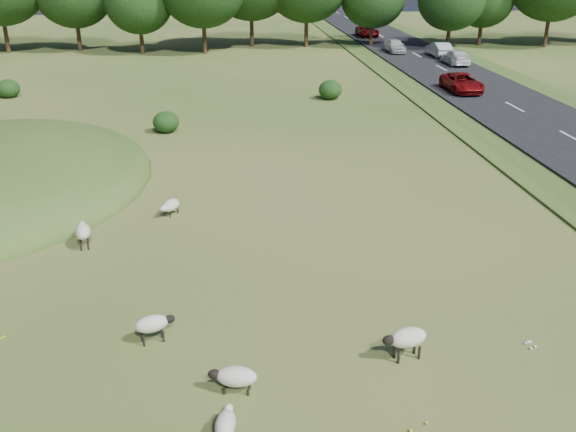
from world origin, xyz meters
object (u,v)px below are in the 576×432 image
object	(u,v)px
sheep_4	(407,338)
car_1	(367,31)
sheep_0	(171,206)
car_0	(455,57)
car_5	(462,83)
sheep_5	(83,231)
sheep_3	(153,324)
car_2	(439,49)
sheep_2	(235,377)
sheep_1	(226,423)
car_4	(395,46)
car_6	(369,17)

from	to	relation	value
sheep_4	car_1	distance (m)	69.17
sheep_0	car_0	bearing A→B (deg)	176.20
sheep_0	car_1	xyz separation A→B (m)	(20.80, 56.67, 0.50)
sheep_0	car_5	world-z (taller)	car_5
sheep_4	car_5	bearing A→B (deg)	-125.00
sheep_5	car_5	distance (m)	34.80
car_1	car_0	bearing A→B (deg)	-80.15
sheep_3	sheep_4	bearing A→B (deg)	-30.38
car_2	sheep_5	bearing A→B (deg)	56.95
sheep_2	car_2	size ratio (longest dim) A/B	0.29
car_2	car_5	world-z (taller)	car_2
sheep_0	car_0	distance (m)	42.60
sheep_1	sheep_4	distance (m)	5.60
sheep_4	car_0	size ratio (longest dim) A/B	0.30
car_2	car_5	xyz separation A→B (m)	(-3.80, -17.20, -0.05)
car_1	car_4	size ratio (longest dim) A/B	1.18
sheep_2	sheep_3	world-z (taller)	sheep_3
sheep_5	car_0	size ratio (longest dim) A/B	0.28
sheep_1	car_0	world-z (taller)	car_0
car_2	car_5	size ratio (longest dim) A/B	0.90
sheep_5	car_1	bearing A→B (deg)	-33.87
sheep_3	car_2	xyz separation A→B (m)	(24.44, 49.26, 0.39)
car_1	car_5	world-z (taller)	car_1
sheep_4	car_5	xyz separation A→B (m)	(13.67, 33.61, 0.27)
sheep_0	sheep_5	xyz separation A→B (m)	(-3.06, -2.85, 0.20)
sheep_3	car_0	bearing A→B (deg)	43.24
car_5	sheep_0	bearing A→B (deg)	-132.79
sheep_5	sheep_2	bearing A→B (deg)	-161.31
sheep_5	car_1	world-z (taller)	car_1
car_1	car_4	bearing A→B (deg)	-90.00
car_1	car_2	xyz separation A→B (m)	(3.80, -17.00, 0.05)
sheep_0	sheep_4	size ratio (longest dim) A/B	0.88
sheep_1	car_4	world-z (taller)	car_4
sheep_3	sheep_0	bearing A→B (deg)	73.04
sheep_3	sheep_4	distance (m)	7.14
car_5	car_6	xyz separation A→B (m)	(3.80, 50.63, 0.07)
car_4	car_2	bearing A→B (deg)	-40.92
car_0	car_4	distance (m)	9.02
car_0	car_5	world-z (taller)	car_5
sheep_3	car_1	world-z (taller)	car_1
sheep_1	sheep_2	xyz separation A→B (m)	(0.26, 1.63, 0.07)
sheep_2	sheep_4	size ratio (longest dim) A/B	0.96
sheep_2	car_1	xyz separation A→B (m)	(18.37, 68.76, 0.48)
sheep_1	car_5	bearing A→B (deg)	-17.43
car_2	car_6	bearing A→B (deg)	-90.00
car_0	car_1	bearing A→B (deg)	-80.15
sheep_0	sheep_1	world-z (taller)	sheep_0
sheep_1	sheep_5	size ratio (longest dim) A/B	0.85
sheep_4	car_4	bearing A→B (deg)	-117.05
sheep_0	car_6	world-z (taller)	car_6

